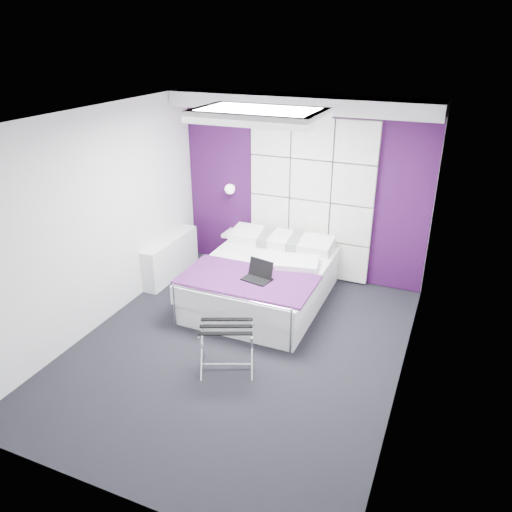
# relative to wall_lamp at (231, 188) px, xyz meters

# --- Properties ---
(floor) EXTENTS (4.40, 4.40, 0.00)m
(floor) POSITION_rel_wall_lamp_xyz_m (1.05, -2.06, -1.22)
(floor) COLOR black
(floor) RESTS_ON ground
(ceiling) EXTENTS (4.40, 4.40, 0.00)m
(ceiling) POSITION_rel_wall_lamp_xyz_m (1.05, -2.06, 1.38)
(ceiling) COLOR white
(ceiling) RESTS_ON wall_back
(wall_back) EXTENTS (3.60, 0.00, 3.60)m
(wall_back) POSITION_rel_wall_lamp_xyz_m (1.05, 0.14, 0.08)
(wall_back) COLOR white
(wall_back) RESTS_ON floor
(wall_left) EXTENTS (0.00, 4.40, 4.40)m
(wall_left) POSITION_rel_wall_lamp_xyz_m (-0.75, -2.06, 0.08)
(wall_left) COLOR white
(wall_left) RESTS_ON floor
(wall_right) EXTENTS (0.00, 4.40, 4.40)m
(wall_right) POSITION_rel_wall_lamp_xyz_m (2.85, -2.06, 0.08)
(wall_right) COLOR white
(wall_right) RESTS_ON floor
(accent_wall) EXTENTS (3.58, 0.02, 2.58)m
(accent_wall) POSITION_rel_wall_lamp_xyz_m (1.05, 0.13, 0.08)
(accent_wall) COLOR #370E3E
(accent_wall) RESTS_ON wall_back
(soffit) EXTENTS (3.58, 0.50, 0.20)m
(soffit) POSITION_rel_wall_lamp_xyz_m (1.05, -0.11, 1.28)
(soffit) COLOR white
(soffit) RESTS_ON wall_back
(headboard) EXTENTS (1.80, 0.08, 2.30)m
(headboard) POSITION_rel_wall_lamp_xyz_m (1.20, 0.08, -0.05)
(headboard) COLOR silver
(headboard) RESTS_ON wall_back
(skylight) EXTENTS (1.36, 0.86, 0.12)m
(skylight) POSITION_rel_wall_lamp_xyz_m (1.05, -1.46, 1.33)
(skylight) COLOR white
(skylight) RESTS_ON ceiling
(wall_lamp) EXTENTS (0.15, 0.15, 0.15)m
(wall_lamp) POSITION_rel_wall_lamp_xyz_m (0.00, 0.00, 0.00)
(wall_lamp) COLOR white
(wall_lamp) RESTS_ON wall_back
(radiator) EXTENTS (0.22, 1.20, 0.60)m
(radiator) POSITION_rel_wall_lamp_xyz_m (-0.64, -0.76, -0.92)
(radiator) COLOR white
(radiator) RESTS_ON floor
(bed) EXTENTS (1.66, 2.01, 0.71)m
(bed) POSITION_rel_wall_lamp_xyz_m (0.89, -0.92, -0.92)
(bed) COLOR white
(bed) RESTS_ON floor
(nightstand) EXTENTS (0.43, 0.33, 0.05)m
(nightstand) POSITION_rel_wall_lamp_xyz_m (0.13, -0.04, -0.70)
(nightstand) COLOR white
(nightstand) RESTS_ON wall_back
(luggage_rack) EXTENTS (0.55, 0.41, 0.55)m
(luggage_rack) POSITION_rel_wall_lamp_xyz_m (1.11, -2.46, -0.95)
(luggage_rack) COLOR silver
(luggage_rack) RESTS_ON floor
(laptop) EXTENTS (0.34, 0.24, 0.24)m
(laptop) POSITION_rel_wall_lamp_xyz_m (1.01, -1.37, -0.60)
(laptop) COLOR black
(laptop) RESTS_ON bed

